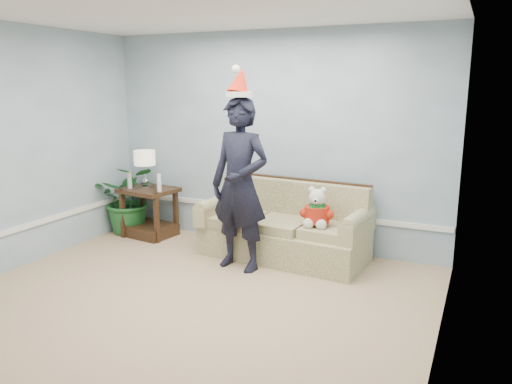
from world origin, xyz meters
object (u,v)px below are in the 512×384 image
(sofa, at_px, (285,230))
(man, at_px, (240,185))
(teddy_bear, at_px, (317,212))
(table_lamp, at_px, (145,159))
(houseplant, at_px, (130,199))
(side_table, at_px, (150,217))

(sofa, xyz_separation_m, man, (-0.32, -0.57, 0.64))
(man, xyz_separation_m, teddy_bear, (0.77, 0.39, -0.32))
(table_lamp, distance_m, houseplant, 0.64)
(side_table, height_order, houseplant, houseplant)
(sofa, relative_size, side_table, 2.64)
(sofa, xyz_separation_m, side_table, (-1.99, 0.00, -0.06))
(houseplant, distance_m, man, 2.15)
(houseplant, height_order, teddy_bear, houseplant)
(sofa, height_order, table_lamp, table_lamp)
(table_lamp, bearing_deg, sofa, -0.49)
(man, distance_m, teddy_bear, 0.92)
(sofa, height_order, side_table, sofa)
(sofa, distance_m, side_table, 1.99)
(side_table, distance_m, houseplant, 0.40)
(sofa, xyz_separation_m, table_lamp, (-2.05, 0.02, 0.73))
(table_lamp, bearing_deg, houseplant, 178.80)
(side_table, xyz_separation_m, houseplant, (-0.34, 0.02, 0.22))
(table_lamp, height_order, man, man)
(table_lamp, distance_m, teddy_bear, 2.54)
(table_lamp, bearing_deg, man, -18.75)
(teddy_bear, bearing_deg, houseplant, 168.40)
(table_lamp, bearing_deg, side_table, -16.21)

